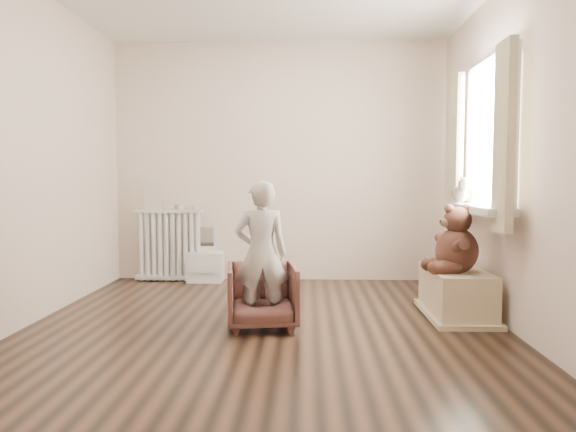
{
  "coord_description": "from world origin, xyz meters",
  "views": [
    {
      "loc": [
        0.31,
        -3.84,
        1.1
      ],
      "look_at": [
        0.15,
        0.45,
        0.8
      ],
      "focal_mm": 32.0,
      "sensor_mm": 36.0,
      "label": 1
    }
  ],
  "objects_px": {
    "teddy_bear": "(457,235)",
    "toy_vanity": "(206,256)",
    "toy_bench": "(456,292)",
    "plush_cat": "(462,192)",
    "child": "(261,254)",
    "radiator": "(170,245)",
    "armchair": "(262,295)"
  },
  "relations": [
    {
      "from": "radiator",
      "to": "armchair",
      "type": "distance_m",
      "value": 2.1
    },
    {
      "from": "toy_vanity",
      "to": "armchair",
      "type": "bearing_deg",
      "value": -65.91
    },
    {
      "from": "teddy_bear",
      "to": "plush_cat",
      "type": "height_order",
      "value": "plush_cat"
    },
    {
      "from": "radiator",
      "to": "toy_bench",
      "type": "distance_m",
      "value": 3.05
    },
    {
      "from": "teddy_bear",
      "to": "toy_vanity",
      "type": "bearing_deg",
      "value": 140.49
    },
    {
      "from": "toy_bench",
      "to": "teddy_bear",
      "type": "relative_size",
      "value": 1.55
    },
    {
      "from": "child",
      "to": "plush_cat",
      "type": "bearing_deg",
      "value": -162.76
    },
    {
      "from": "toy_bench",
      "to": "armchair",
      "type": "bearing_deg",
      "value": -166.59
    },
    {
      "from": "toy_vanity",
      "to": "radiator",
      "type": "bearing_deg",
      "value": 175.74
    },
    {
      "from": "armchair",
      "to": "teddy_bear",
      "type": "distance_m",
      "value": 1.59
    },
    {
      "from": "child",
      "to": "teddy_bear",
      "type": "distance_m",
      "value": 1.55
    },
    {
      "from": "teddy_bear",
      "to": "armchair",
      "type": "bearing_deg",
      "value": -177.22
    },
    {
      "from": "toy_bench",
      "to": "teddy_bear",
      "type": "xyz_separation_m",
      "value": [
        -0.03,
        -0.11,
        0.47
      ]
    },
    {
      "from": "child",
      "to": "plush_cat",
      "type": "height_order",
      "value": "plush_cat"
    },
    {
      "from": "teddy_bear",
      "to": "plush_cat",
      "type": "bearing_deg",
      "value": 63.75
    },
    {
      "from": "child",
      "to": "toy_vanity",
      "type": "bearing_deg",
      "value": -74.95
    },
    {
      "from": "toy_vanity",
      "to": "child",
      "type": "bearing_deg",
      "value": -66.51
    },
    {
      "from": "toy_vanity",
      "to": "child",
      "type": "height_order",
      "value": "child"
    },
    {
      "from": "toy_bench",
      "to": "teddy_bear",
      "type": "bearing_deg",
      "value": -107.44
    },
    {
      "from": "toy_bench",
      "to": "teddy_bear",
      "type": "distance_m",
      "value": 0.48
    },
    {
      "from": "armchair",
      "to": "toy_bench",
      "type": "bearing_deg",
      "value": 4.97
    },
    {
      "from": "radiator",
      "to": "toy_bench",
      "type": "xyz_separation_m",
      "value": [
        2.71,
        -1.37,
        -0.19
      ]
    },
    {
      "from": "toy_vanity",
      "to": "child",
      "type": "distance_m",
      "value": 1.94
    },
    {
      "from": "teddy_bear",
      "to": "plush_cat",
      "type": "distance_m",
      "value": 0.62
    },
    {
      "from": "radiator",
      "to": "toy_vanity",
      "type": "relative_size",
      "value": 1.33
    },
    {
      "from": "radiator",
      "to": "toy_bench",
      "type": "height_order",
      "value": "radiator"
    },
    {
      "from": "toy_vanity",
      "to": "teddy_bear",
      "type": "height_order",
      "value": "teddy_bear"
    },
    {
      "from": "armchair",
      "to": "child",
      "type": "distance_m",
      "value": 0.32
    },
    {
      "from": "teddy_bear",
      "to": "toy_bench",
      "type": "bearing_deg",
      "value": 65.5
    },
    {
      "from": "radiator",
      "to": "teddy_bear",
      "type": "distance_m",
      "value": 3.07
    },
    {
      "from": "child",
      "to": "toy_bench",
      "type": "relative_size",
      "value": 1.33
    },
    {
      "from": "radiator",
      "to": "child",
      "type": "distance_m",
      "value": 2.14
    }
  ]
}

